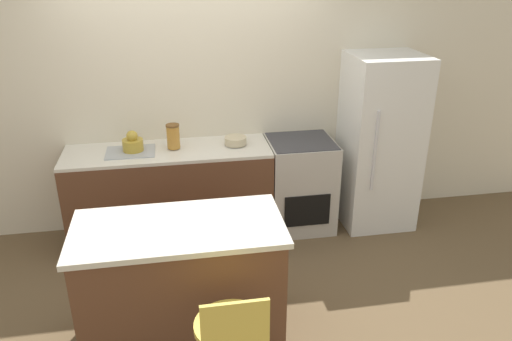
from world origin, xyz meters
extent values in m
plane|color=brown|center=(0.00, 0.00, 0.00)|extent=(14.00, 14.00, 0.00)
cube|color=beige|center=(0.00, 0.65, 1.30)|extent=(8.00, 0.06, 2.60)
cube|color=brown|center=(-0.28, 0.32, 0.44)|extent=(1.90, 0.60, 0.89)
cube|color=beige|center=(-0.28, 0.32, 0.90)|extent=(1.90, 0.60, 0.03)
cube|color=#9EA3A8|center=(-0.62, 0.32, 0.92)|extent=(0.44, 0.33, 0.01)
cube|color=brown|center=(-0.23, -1.10, 0.44)|extent=(1.37, 0.67, 0.88)
cube|color=beige|center=(-0.23, -1.10, 0.90)|extent=(1.43, 0.71, 0.04)
cube|color=#B7B2A8|center=(0.99, 0.32, 0.46)|extent=(0.64, 0.60, 0.92)
cube|color=black|center=(0.99, 0.01, 0.32)|extent=(0.45, 0.01, 0.32)
cube|color=#333338|center=(0.99, 0.32, 0.92)|extent=(0.61, 0.57, 0.01)
cube|color=silver|center=(1.79, 0.30, 0.86)|extent=(0.69, 0.65, 1.73)
cube|color=silver|center=(1.60, -0.04, 0.91)|extent=(0.02, 0.02, 0.78)
cylinder|color=gold|center=(0.03, -1.77, 0.61)|extent=(0.44, 0.44, 0.04)
cube|color=gold|center=(0.03, -1.96, 0.77)|extent=(0.37, 0.02, 0.29)
cylinder|color=#B29333|center=(-0.59, 0.34, 0.98)|extent=(0.19, 0.19, 0.11)
sphere|color=#B29333|center=(-0.59, 0.34, 1.06)|extent=(0.10, 0.10, 0.10)
cylinder|color=#C1B28E|center=(0.36, 0.34, 0.96)|extent=(0.21, 0.21, 0.07)
cylinder|color=#B77F33|center=(-0.22, 0.34, 1.03)|extent=(0.12, 0.12, 0.21)
cylinder|color=brown|center=(-0.22, 0.34, 1.14)|extent=(0.12, 0.12, 0.02)
camera|label=1|loc=(-0.22, -4.05, 2.61)|focal=35.00mm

